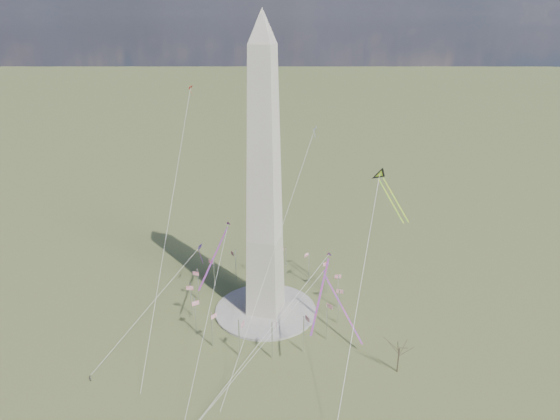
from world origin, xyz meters
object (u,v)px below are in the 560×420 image
(tree_near, at_px, (400,347))
(kite_delta_black, at_px, (382,178))
(washington_monument, at_px, (264,184))
(person_west, at_px, (90,378))

(tree_near, height_order, kite_delta_black, kite_delta_black)
(washington_monument, distance_m, tree_near, 64.56)
(tree_near, relative_size, kite_delta_black, 0.79)
(washington_monument, xyz_separation_m, person_west, (-37.46, -48.84, -47.09))
(washington_monument, bearing_deg, person_west, -127.49)
(washington_monument, height_order, person_west, washington_monument)
(person_west, height_order, kite_delta_black, kite_delta_black)
(tree_near, xyz_separation_m, person_west, (-84.89, -29.30, -7.90))
(person_west, distance_m, kite_delta_black, 107.58)
(person_west, xyz_separation_m, kite_delta_black, (73.36, 62.04, 48.40))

